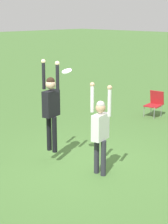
{
  "coord_description": "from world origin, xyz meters",
  "views": [
    {
      "loc": [
        5.94,
        -5.95,
        3.52
      ],
      "look_at": [
        0.0,
        0.06,
        1.3
      ],
      "focal_mm": 60.0,
      "sensor_mm": 36.0,
      "label": 1
    }
  ],
  "objects_px": {
    "camping_chair_1": "(155,102)",
    "frisbee": "(67,71)",
    "person_jumping": "(51,104)",
    "person_defending": "(100,128)"
  },
  "relations": [
    {
      "from": "camping_chair_1",
      "to": "frisbee",
      "type": "bearing_deg",
      "value": 92.89
    },
    {
      "from": "person_jumping",
      "to": "person_defending",
      "type": "relative_size",
      "value": 1.07
    },
    {
      "from": "person_defending",
      "to": "person_jumping",
      "type": "bearing_deg",
      "value": -90.0
    },
    {
      "from": "person_jumping",
      "to": "camping_chair_1",
      "type": "relative_size",
      "value": 2.47
    },
    {
      "from": "person_jumping",
      "to": "frisbee",
      "type": "xyz_separation_m",
      "value": [
        0.57,
        -0.01,
        0.84
      ]
    },
    {
      "from": "person_defending",
      "to": "frisbee",
      "type": "distance_m",
      "value": 1.45
    },
    {
      "from": "person_jumping",
      "to": "frisbee",
      "type": "relative_size",
      "value": 9.73
    },
    {
      "from": "person_jumping",
      "to": "person_defending",
      "type": "height_order",
      "value": "person_jumping"
    },
    {
      "from": "frisbee",
      "to": "camping_chair_1",
      "type": "distance_m",
      "value": 5.72
    },
    {
      "from": "person_defending",
      "to": "camping_chair_1",
      "type": "distance_m",
      "value": 5.44
    }
  ]
}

